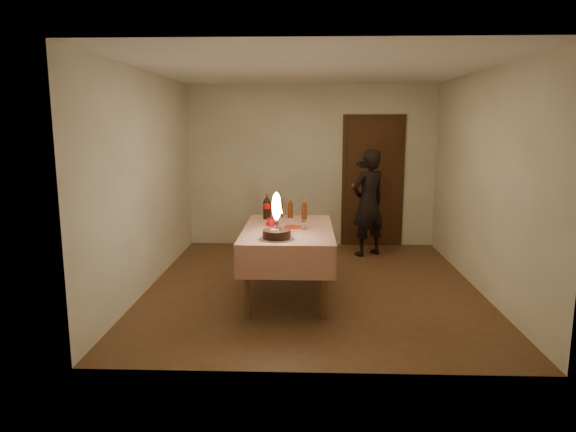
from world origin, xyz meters
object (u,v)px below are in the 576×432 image
at_px(red_plate, 293,227).
at_px(clear_cup, 304,225).
at_px(amber_bottle_mid, 290,208).
at_px(birthday_cake, 277,228).
at_px(photographer, 368,203).
at_px(dining_table, 288,237).
at_px(cola_bottle, 267,207).
at_px(amber_bottle_right, 304,210).
at_px(red_cup, 271,222).
at_px(amber_bottle_left, 280,208).

height_order(red_plate, clear_cup, clear_cup).
bearing_deg(red_plate, amber_bottle_mid, 94.60).
distance_m(birthday_cake, photographer, 2.75).
height_order(dining_table, cola_bottle, cola_bottle).
height_order(red_plate, amber_bottle_right, amber_bottle_right).
distance_m(red_cup, clear_cup, 0.42).
bearing_deg(amber_bottle_mid, dining_table, -90.39).
relative_size(red_cup, clear_cup, 1.11).
height_order(dining_table, photographer, photographer).
distance_m(red_plate, red_cup, 0.27).
bearing_deg(amber_bottle_left, amber_bottle_mid, -24.00).
bearing_deg(photographer, dining_table, -121.02).
relative_size(red_plate, red_cup, 2.20).
relative_size(birthday_cake, red_cup, 4.89).
height_order(amber_bottle_right, amber_bottle_mid, same).
xyz_separation_m(amber_bottle_left, photographer, (1.27, 1.17, -0.11)).
bearing_deg(clear_cup, cola_bottle, 126.96).
bearing_deg(cola_bottle, amber_bottle_right, -2.67).
distance_m(clear_cup, amber_bottle_left, 0.83).
height_order(red_cup, amber_bottle_left, amber_bottle_left).
distance_m(dining_table, amber_bottle_right, 0.62).
bearing_deg(clear_cup, amber_bottle_left, 111.49).
distance_m(red_cup, amber_bottle_mid, 0.60).
bearing_deg(birthday_cake, amber_bottle_left, 91.05).
bearing_deg(amber_bottle_right, red_cup, -131.86).
distance_m(cola_bottle, photographer, 1.96).
bearing_deg(dining_table, cola_bottle, 116.58).
xyz_separation_m(birthday_cake, amber_bottle_mid, (0.11, 1.22, 0.01)).
xyz_separation_m(amber_bottle_left, amber_bottle_mid, (0.13, -0.06, 0.00)).
bearing_deg(amber_bottle_right, amber_bottle_left, 150.01).
bearing_deg(dining_table, clear_cup, -14.85).
bearing_deg(red_cup, clear_cup, -22.83).
height_order(dining_table, red_cup, red_cup).
bearing_deg(red_cup, dining_table, -29.07).
xyz_separation_m(cola_bottle, amber_bottle_mid, (0.29, 0.10, -0.03)).
bearing_deg(red_cup, cola_bottle, 99.75).
bearing_deg(clear_cup, dining_table, 165.15).
distance_m(red_plate, amber_bottle_right, 0.52).
relative_size(red_cup, cola_bottle, 0.31).
xyz_separation_m(red_cup, photographer, (1.35, 1.78, -0.04)).
xyz_separation_m(dining_table, birthday_cake, (-0.10, -0.56, 0.22)).
bearing_deg(amber_bottle_right, amber_bottle_mid, 146.03).
height_order(birthday_cake, amber_bottle_right, birthday_cake).
distance_m(clear_cup, photographer, 2.17).
bearing_deg(cola_bottle, amber_bottle_mid, 18.57).
relative_size(clear_cup, amber_bottle_left, 0.35).
bearing_deg(amber_bottle_mid, birthday_cake, -94.95).
xyz_separation_m(birthday_cake, amber_bottle_right, (0.28, 1.11, 0.01)).
distance_m(clear_cup, amber_bottle_right, 0.60).
xyz_separation_m(amber_bottle_right, amber_bottle_mid, (-0.18, 0.12, 0.00)).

